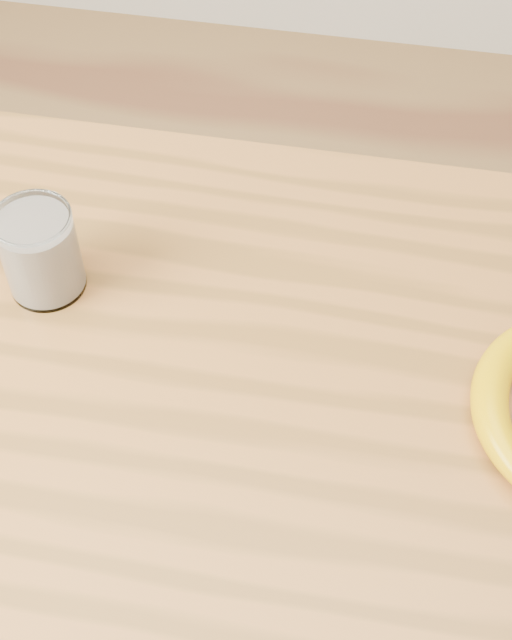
# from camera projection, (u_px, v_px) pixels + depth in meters

# --- Properties ---
(table) EXTENTS (1.20, 0.80, 0.90)m
(table) POSITION_uv_depth(u_px,v_px,m) (167.00, 480.00, 0.94)
(table) COLOR #9D632B
(table) RESTS_ON ground
(smoothie_glass) EXTENTS (0.08, 0.08, 0.10)m
(smoothie_glass) POSITION_uv_depth(u_px,v_px,m) (40.00, 253.00, 0.90)
(smoothie_glass) COLOR white
(smoothie_glass) RESTS_ON table
(banana) EXTENTS (0.13, 0.30, 0.04)m
(banana) POSITION_uv_depth(u_px,v_px,m) (489.00, 388.00, 0.83)
(banana) COLOR #DAA700
(banana) RESTS_ON table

